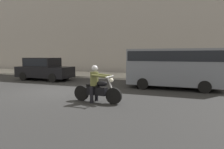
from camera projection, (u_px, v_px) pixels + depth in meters
ground_plane at (56, 91)px, 10.17m from camera, size 80.00×80.00×0.00m
sidewalk_slab at (110, 75)px, 17.63m from camera, size 40.00×4.40×0.14m
building_facade at (121, 10)px, 20.13m from camera, size 40.00×1.40×13.30m
motorcycle_with_rider_olive at (97, 87)px, 7.78m from camera, size 2.14×0.70×1.52m
parked_sedan_black at (44, 69)px, 14.79m from camera, size 4.33×1.82×1.72m
parked_van_slate_gray at (173, 66)px, 10.98m from camera, size 5.09×1.96×2.27m
street_sign_post at (142, 60)px, 15.63m from camera, size 0.44×0.08×2.21m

